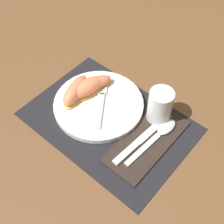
{
  "coord_description": "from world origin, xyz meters",
  "views": [
    {
      "loc": [
        0.33,
        -0.38,
        0.68
      ],
      "look_at": [
        -0.0,
        0.02,
        0.02
      ],
      "focal_mm": 50.0,
      "sensor_mm": 36.0,
      "label": 1
    }
  ],
  "objects_px": {
    "spoon": "(160,133)",
    "citrus_wedge_3": "(73,94)",
    "citrus_wedge_0": "(91,86)",
    "citrus_wedge_1": "(87,88)",
    "plate": "(99,104)",
    "juice_glass": "(160,107)",
    "knife": "(142,139)",
    "fork": "(101,97)",
    "citrus_wedge_2": "(75,91)"
  },
  "relations": [
    {
      "from": "spoon",
      "to": "citrus_wedge_3",
      "type": "xyz_separation_m",
      "value": [
        -0.25,
        -0.06,
        0.02
      ]
    },
    {
      "from": "citrus_wedge_0",
      "to": "citrus_wedge_1",
      "type": "xyz_separation_m",
      "value": [
        -0.0,
        -0.02,
        0.0
      ]
    },
    {
      "from": "citrus_wedge_0",
      "to": "plate",
      "type": "bearing_deg",
      "value": -25.1
    },
    {
      "from": "juice_glass",
      "to": "knife",
      "type": "distance_m",
      "value": 0.1
    },
    {
      "from": "knife",
      "to": "plate",
      "type": "bearing_deg",
      "value": 175.57
    },
    {
      "from": "spoon",
      "to": "fork",
      "type": "xyz_separation_m",
      "value": [
        -0.19,
        -0.01,
        0.01
      ]
    },
    {
      "from": "citrus_wedge_0",
      "to": "citrus_wedge_3",
      "type": "distance_m",
      "value": 0.06
    },
    {
      "from": "citrus_wedge_1",
      "to": "citrus_wedge_3",
      "type": "height_order",
      "value": "citrus_wedge_1"
    },
    {
      "from": "citrus_wedge_0",
      "to": "juice_glass",
      "type": "bearing_deg",
      "value": 14.9
    },
    {
      "from": "fork",
      "to": "citrus_wedge_3",
      "type": "height_order",
      "value": "citrus_wedge_3"
    },
    {
      "from": "juice_glass",
      "to": "citrus_wedge_2",
      "type": "xyz_separation_m",
      "value": [
        -0.22,
        -0.1,
        -0.01
      ]
    },
    {
      "from": "plate",
      "to": "juice_glass",
      "type": "distance_m",
      "value": 0.17
    },
    {
      "from": "plate",
      "to": "citrus_wedge_0",
      "type": "distance_m",
      "value": 0.06
    },
    {
      "from": "spoon",
      "to": "fork",
      "type": "bearing_deg",
      "value": -175.79
    },
    {
      "from": "spoon",
      "to": "citrus_wedge_3",
      "type": "height_order",
      "value": "citrus_wedge_3"
    },
    {
      "from": "fork",
      "to": "citrus_wedge_1",
      "type": "distance_m",
      "value": 0.05
    },
    {
      "from": "citrus_wedge_1",
      "to": "citrus_wedge_2",
      "type": "bearing_deg",
      "value": -118.12
    },
    {
      "from": "citrus_wedge_2",
      "to": "citrus_wedge_0",
      "type": "bearing_deg",
      "value": 69.67
    },
    {
      "from": "citrus_wedge_2",
      "to": "knife",
      "type": "bearing_deg",
      "value": 2.78
    },
    {
      "from": "juice_glass",
      "to": "citrus_wedge_0",
      "type": "distance_m",
      "value": 0.21
    },
    {
      "from": "citrus_wedge_0",
      "to": "citrus_wedge_1",
      "type": "distance_m",
      "value": 0.02
    },
    {
      "from": "juice_glass",
      "to": "citrus_wedge_2",
      "type": "distance_m",
      "value": 0.24
    },
    {
      "from": "knife",
      "to": "citrus_wedge_0",
      "type": "distance_m",
      "value": 0.21
    },
    {
      "from": "plate",
      "to": "fork",
      "type": "xyz_separation_m",
      "value": [
        -0.01,
        0.02,
        0.01
      ]
    },
    {
      "from": "juice_glass",
      "to": "citrus_wedge_3",
      "type": "bearing_deg",
      "value": -153.45
    },
    {
      "from": "fork",
      "to": "citrus_wedge_3",
      "type": "relative_size",
      "value": 1.62
    },
    {
      "from": "plate",
      "to": "citrus_wedge_1",
      "type": "relative_size",
      "value": 2.0
    },
    {
      "from": "spoon",
      "to": "citrus_wedge_2",
      "type": "relative_size",
      "value": 1.52
    },
    {
      "from": "fork",
      "to": "citrus_wedge_2",
      "type": "xyz_separation_m",
      "value": [
        -0.06,
        -0.04,
        0.02
      ]
    },
    {
      "from": "plate",
      "to": "citrus_wedge_0",
      "type": "xyz_separation_m",
      "value": [
        -0.05,
        0.02,
        0.02
      ]
    },
    {
      "from": "citrus_wedge_1",
      "to": "citrus_wedge_2",
      "type": "distance_m",
      "value": 0.04
    },
    {
      "from": "fork",
      "to": "citrus_wedge_2",
      "type": "height_order",
      "value": "citrus_wedge_2"
    },
    {
      "from": "citrus_wedge_3",
      "to": "knife",
      "type": "bearing_deg",
      "value": 4.66
    },
    {
      "from": "citrus_wedge_1",
      "to": "fork",
      "type": "bearing_deg",
      "value": 14.4
    },
    {
      "from": "plate",
      "to": "citrus_wedge_1",
      "type": "distance_m",
      "value": 0.06
    },
    {
      "from": "citrus_wedge_1",
      "to": "citrus_wedge_2",
      "type": "height_order",
      "value": "same"
    },
    {
      "from": "citrus_wedge_0",
      "to": "citrus_wedge_1",
      "type": "height_order",
      "value": "citrus_wedge_1"
    },
    {
      "from": "juice_glass",
      "to": "citrus_wedge_2",
      "type": "bearing_deg",
      "value": -155.21
    },
    {
      "from": "citrus_wedge_2",
      "to": "citrus_wedge_3",
      "type": "relative_size",
      "value": 1.16
    },
    {
      "from": "plate",
      "to": "spoon",
      "type": "xyz_separation_m",
      "value": [
        0.19,
        0.03,
        -0.0
      ]
    },
    {
      "from": "juice_glass",
      "to": "spoon",
      "type": "height_order",
      "value": "juice_glass"
    },
    {
      "from": "juice_glass",
      "to": "knife",
      "type": "height_order",
      "value": "juice_glass"
    },
    {
      "from": "spoon",
      "to": "citrus_wedge_1",
      "type": "xyz_separation_m",
      "value": [
        -0.24,
        -0.03,
        0.03
      ]
    },
    {
      "from": "citrus_wedge_1",
      "to": "knife",
      "type": "bearing_deg",
      "value": -5.66
    },
    {
      "from": "juice_glass",
      "to": "citrus_wedge_1",
      "type": "height_order",
      "value": "juice_glass"
    },
    {
      "from": "citrus_wedge_2",
      "to": "fork",
      "type": "bearing_deg",
      "value": 35.41
    },
    {
      "from": "plate",
      "to": "citrus_wedge_3",
      "type": "relative_size",
      "value": 2.34
    },
    {
      "from": "juice_glass",
      "to": "citrus_wedge_1",
      "type": "bearing_deg",
      "value": -161.17
    },
    {
      "from": "citrus_wedge_3",
      "to": "citrus_wedge_2",
      "type": "bearing_deg",
      "value": 102.13
    },
    {
      "from": "citrus_wedge_1",
      "to": "citrus_wedge_3",
      "type": "bearing_deg",
      "value": -111.48
    }
  ]
}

